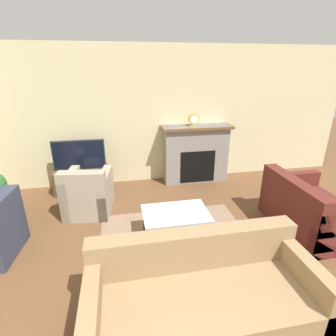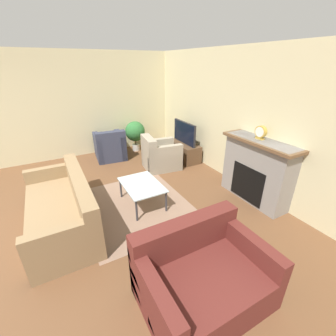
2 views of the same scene
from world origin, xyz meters
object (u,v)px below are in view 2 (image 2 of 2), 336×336
object	(u,v)px
tv	(184,133)
couch_sectional	(63,210)
potted_plant	(135,132)
coffee_table	(142,186)
mantel_clock	(261,132)
armchair_by_window	(110,148)
couch_loveseat	(202,277)
armchair_accent	(160,157)

from	to	relation	value
tv	couch_sectional	size ratio (longest dim) A/B	0.46
tv	potted_plant	bearing A→B (deg)	-144.63
tv	coffee_table	xyz separation A→B (m)	(1.46, -1.82, -0.37)
tv	couch_sectional	xyz separation A→B (m)	(1.41, -3.15, -0.45)
mantel_clock	armchair_by_window	bearing A→B (deg)	-150.77
potted_plant	mantel_clock	size ratio (longest dim) A/B	3.65
couch_loveseat	armchair_by_window	bearing A→B (deg)	86.89
couch_loveseat	mantel_clock	world-z (taller)	mantel_clock
armchair_accent	tv	bearing A→B (deg)	-69.05
coffee_table	mantel_clock	xyz separation A→B (m)	(0.78, 1.93, 0.93)
couch_sectional	coffee_table	distance (m)	1.33
couch_loveseat	mantel_clock	size ratio (longest dim) A/B	5.56
armchair_by_window	couch_sectional	bearing A→B (deg)	65.08
tv	coffee_table	size ratio (longest dim) A/B	1.04
coffee_table	potted_plant	size ratio (longest dim) A/B	1.04
coffee_table	couch_loveseat	bearing A→B (deg)	-4.02
armchair_accent	potted_plant	size ratio (longest dim) A/B	1.06
armchair_accent	potted_plant	distance (m)	1.48
couch_sectional	armchair_accent	bearing A→B (deg)	117.66
couch_loveseat	couch_sectional	bearing A→B (deg)	120.02
armchair_by_window	armchair_accent	bearing A→B (deg)	131.72
mantel_clock	coffee_table	bearing A→B (deg)	-112.06
armchair_by_window	armchair_accent	size ratio (longest dim) A/B	1.02
armchair_by_window	potted_plant	xyz separation A→B (m)	(-0.22, 0.83, 0.27)
couch_sectional	coffee_table	size ratio (longest dim) A/B	2.27
armchair_by_window	coffee_table	bearing A→B (deg)	92.98
potted_plant	mantel_clock	world-z (taller)	mantel_clock
couch_sectional	armchair_by_window	world-z (taller)	same
armchair_accent	mantel_clock	bearing A→B (deg)	-147.90
tv	couch_loveseat	distance (m)	4.01
mantel_clock	armchair_accent	bearing A→B (deg)	-155.60
mantel_clock	couch_loveseat	bearing A→B (deg)	-59.47
armchair_by_window	mantel_clock	xyz separation A→B (m)	(3.27, 1.83, 1.01)
couch_sectional	tv	bearing A→B (deg)	114.19
couch_sectional	potted_plant	xyz separation A→B (m)	(-2.67, 2.26, 0.28)
tv	armchair_by_window	distance (m)	2.06
mantel_clock	couch_sectional	bearing A→B (deg)	-104.21
couch_loveseat	coffee_table	bearing A→B (deg)	85.98
coffee_table	mantel_clock	bearing A→B (deg)	67.94
armchair_accent	coffee_table	distance (m)	1.62
armchair_by_window	mantel_clock	distance (m)	3.88
armchair_by_window	armchair_accent	distance (m)	1.52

